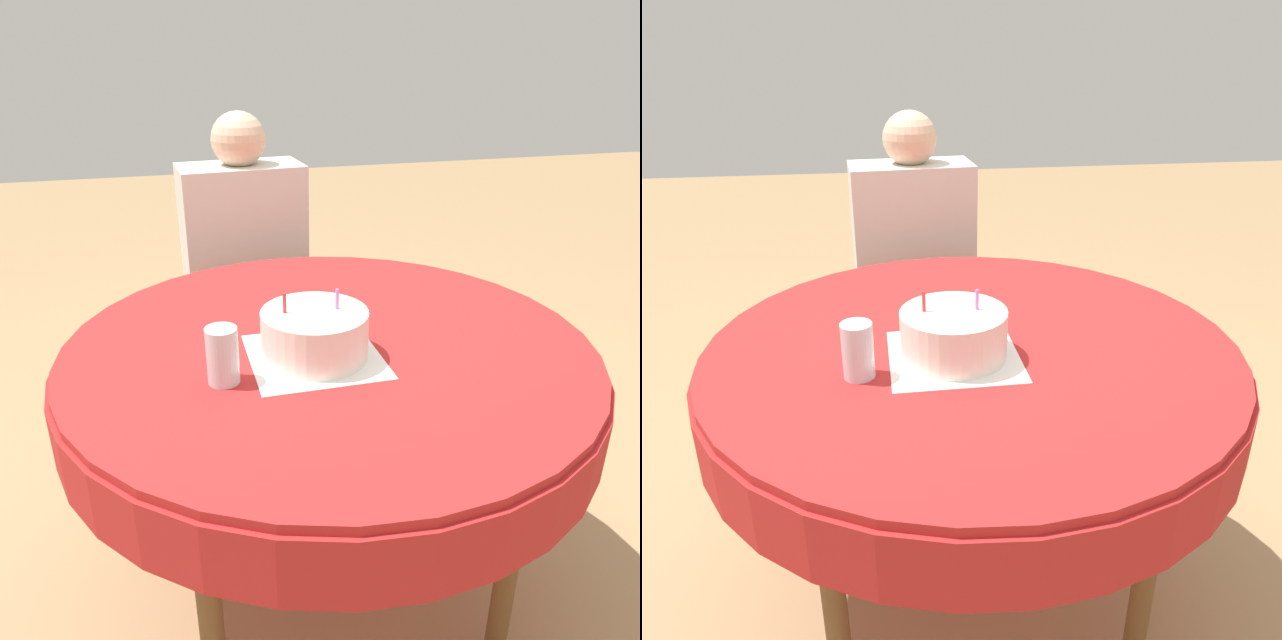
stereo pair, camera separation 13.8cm
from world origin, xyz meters
TOP-DOWN VIEW (x-y plane):
  - ground_plane at (0.00, 0.00)m, footprint 12.00×12.00m
  - dining_table at (0.00, 0.00)m, footprint 1.22×1.22m
  - chair at (-0.07, 0.94)m, footprint 0.41×0.41m
  - person at (-0.07, 0.86)m, footprint 0.43×0.33m
  - napkin at (-0.05, -0.07)m, footprint 0.28×0.28m
  - birthday_cake at (-0.05, -0.07)m, footprint 0.23×0.23m
  - drinking_glass at (-0.25, -0.13)m, footprint 0.06×0.06m

SIDE VIEW (x-z plane):
  - ground_plane at x=0.00m, z-range 0.00..0.00m
  - chair at x=-0.07m, z-range 0.04..0.89m
  - dining_table at x=0.00m, z-range 0.29..1.06m
  - person at x=-0.07m, z-range 0.11..1.30m
  - napkin at x=-0.05m, z-range 0.77..0.77m
  - birthday_cake at x=-0.05m, z-range 0.75..0.90m
  - drinking_glass at x=-0.25m, z-range 0.77..0.89m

